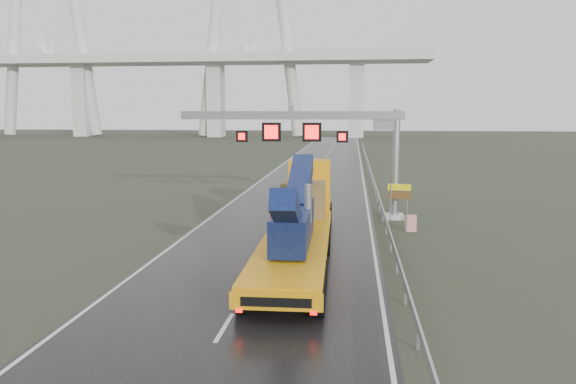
# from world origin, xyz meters

# --- Properties ---
(ground) EXTENTS (400.00, 400.00, 0.00)m
(ground) POSITION_xyz_m (0.00, 0.00, 0.00)
(ground) COLOR #313A28
(ground) RESTS_ON ground
(road) EXTENTS (11.00, 200.00, 0.02)m
(road) POSITION_xyz_m (0.00, 40.00, 0.01)
(road) COLOR black
(road) RESTS_ON ground
(guardrail) EXTENTS (0.20, 140.00, 1.40)m
(guardrail) POSITION_xyz_m (6.10, 30.00, 0.70)
(guardrail) COLOR #93969C
(guardrail) RESTS_ON ground
(sign_gantry) EXTENTS (14.90, 1.20, 7.42)m
(sign_gantry) POSITION_xyz_m (2.10, 17.99, 5.61)
(sign_gantry) COLOR silver
(sign_gantry) RESTS_ON ground
(heavy_haul_truck) EXTENTS (3.34, 20.29, 4.75)m
(heavy_haul_truck) POSITION_xyz_m (1.47, 9.99, 1.84)
(heavy_haul_truck) COLOR orange
(heavy_haul_truck) RESTS_ON ground
(exit_sign_pair) EXTENTS (1.46, 0.24, 2.50)m
(exit_sign_pair) POSITION_xyz_m (7.10, 17.00, 1.75)
(exit_sign_pair) COLOR gray
(exit_sign_pair) RESTS_ON ground
(striped_barrier) EXTENTS (0.64, 0.46, 0.99)m
(striped_barrier) POSITION_xyz_m (7.58, 14.00, 0.49)
(striped_barrier) COLOR red
(striped_barrier) RESTS_ON ground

